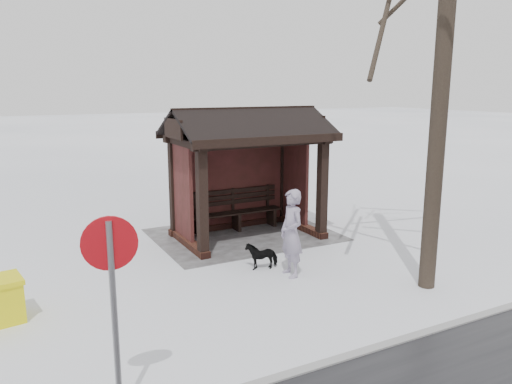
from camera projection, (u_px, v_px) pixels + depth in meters
ground at (248, 237)px, 11.97m from camera, size 120.00×120.00×0.00m
kerb at (419, 335)px, 7.20m from camera, size 120.00×0.15×0.06m
trampled_patch at (244, 235)px, 12.14m from camera, size 4.20×3.20×0.02m
bus_shelter at (244, 147)px, 11.66m from camera, size 3.60×2.40×3.09m
pedestrian at (291, 233)px, 9.37m from camera, size 0.44×0.63×1.67m
dog at (262, 255)px, 9.88m from camera, size 0.66×0.39×0.52m
road_sign at (112, 274)px, 5.13m from camera, size 0.57×0.13×2.26m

